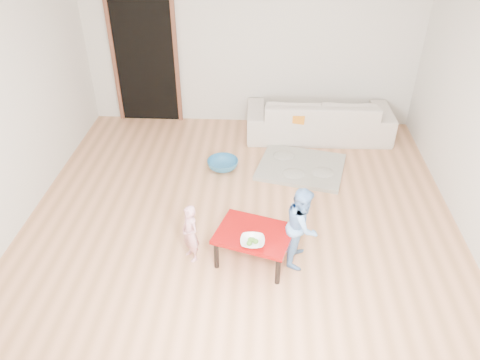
# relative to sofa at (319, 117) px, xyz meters

# --- Properties ---
(floor) EXTENTS (5.00, 5.00, 0.01)m
(floor) POSITION_rel_sofa_xyz_m (-1.05, -2.05, -0.31)
(floor) COLOR #B67C4E
(floor) RESTS_ON ground
(back_wall) EXTENTS (5.00, 0.02, 2.60)m
(back_wall) POSITION_rel_sofa_xyz_m (-1.05, 0.45, 0.99)
(back_wall) COLOR silver
(back_wall) RESTS_ON floor
(left_wall) EXTENTS (0.02, 5.00, 2.60)m
(left_wall) POSITION_rel_sofa_xyz_m (-3.55, -2.05, 0.99)
(left_wall) COLOR silver
(left_wall) RESTS_ON floor
(doorway) EXTENTS (1.02, 0.08, 2.11)m
(doorway) POSITION_rel_sofa_xyz_m (-2.65, 0.43, 0.71)
(doorway) COLOR brown
(doorway) RESTS_ON back_wall
(sofa) EXTENTS (2.16, 0.89, 0.62)m
(sofa) POSITION_rel_sofa_xyz_m (0.00, 0.00, 0.00)
(sofa) COLOR beige
(sofa) RESTS_ON floor
(cushion) EXTENTS (0.52, 0.48, 0.12)m
(cushion) POSITION_rel_sofa_xyz_m (-0.43, -0.22, 0.16)
(cushion) COLOR orange
(cushion) RESTS_ON sofa
(red_table) EXTENTS (0.88, 0.75, 0.37)m
(red_table) POSITION_rel_sofa_xyz_m (-0.87, -2.78, -0.12)
(red_table) COLOR #8C0707
(red_table) RESTS_ON floor
(bowl) EXTENTS (0.24, 0.24, 0.06)m
(bowl) POSITION_rel_sofa_xyz_m (-0.89, -2.95, 0.09)
(bowl) COLOR white
(bowl) RESTS_ON red_table
(broccoli) EXTENTS (0.12, 0.12, 0.06)m
(broccoli) POSITION_rel_sofa_xyz_m (-0.89, -2.95, 0.09)
(broccoli) COLOR #2D5919
(broccoli) RESTS_ON red_table
(child_pink) EXTENTS (0.27, 0.29, 0.66)m
(child_pink) POSITION_rel_sofa_xyz_m (-1.53, -2.78, 0.02)
(child_pink) COLOR #EA6A82
(child_pink) RESTS_ON floor
(child_blue) EXTENTS (0.41, 0.49, 0.89)m
(child_blue) POSITION_rel_sofa_xyz_m (-0.39, -2.72, 0.13)
(child_blue) COLOR #6AADF6
(child_blue) RESTS_ON floor
(basin) EXTENTS (0.42, 0.42, 0.13)m
(basin) POSITION_rel_sofa_xyz_m (-1.36, -1.03, -0.25)
(basin) COLOR teal
(basin) RESTS_ON floor
(blanket) EXTENTS (1.30, 1.16, 0.06)m
(blanket) POSITION_rel_sofa_xyz_m (-0.29, -0.97, -0.28)
(blanket) COLOR #A7A493
(blanket) RESTS_ON floor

